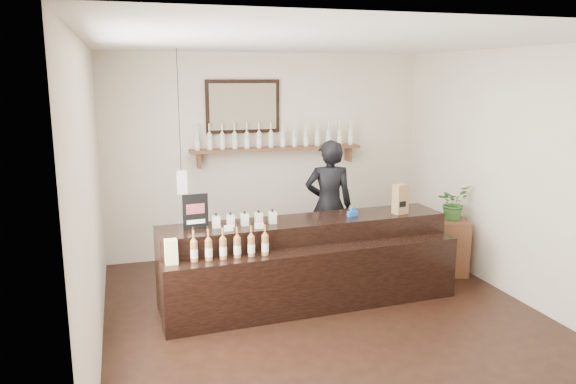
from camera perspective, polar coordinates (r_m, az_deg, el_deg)
The scene contains 10 objects.
ground at distance 5.98m, azimuth 4.27°, elevation -12.92°, with size 5.00×5.00×0.00m, color black.
room_shell at distance 5.49m, azimuth 4.54°, elevation 3.43°, with size 5.00×5.00×5.00m.
back_wall_decor at distance 7.70m, azimuth -2.87°, elevation 6.21°, with size 2.66×0.96×1.69m.
counter at distance 6.31m, azimuth 2.03°, elevation -7.33°, with size 3.30×1.03×1.07m.
promo_sign at distance 5.93m, azimuth -9.39°, elevation -1.98°, with size 0.27×0.05×0.37m.
paper_bag at distance 6.64m, azimuth 11.34°, elevation -0.70°, with size 0.18×0.15×0.35m.
tape_dispenser at distance 6.46m, azimuth 6.58°, elevation -2.09°, with size 0.13×0.08×0.11m.
side_cabinet at distance 7.50m, azimuth 16.17°, elevation -5.30°, with size 0.46×0.56×0.71m.
potted_plant at distance 7.36m, azimuth 16.43°, elevation -1.02°, with size 0.40×0.34×0.44m, color #326327.
shopkeeper at distance 7.25m, azimuth 4.18°, elevation -0.49°, with size 0.70×0.46×1.92m, color black.
Camera 1 is at (-1.98, -5.06, 2.50)m, focal length 35.00 mm.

